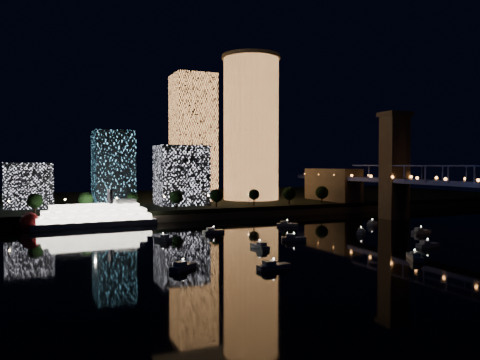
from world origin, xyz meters
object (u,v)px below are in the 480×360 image
object	(u,v)px
tower_rectangular	(193,138)
truss_bridge	(480,189)
riverboat	(89,217)
tower_cylindrical	(251,128)

from	to	relation	value
tower_rectangular	truss_bridge	size ratio (longest dim) A/B	0.27
truss_bridge	riverboat	distance (m)	154.04
tower_cylindrical	riverboat	distance (m)	115.49
riverboat	tower_cylindrical	bearing A→B (deg)	26.82
tower_rectangular	riverboat	xyz separation A→B (m)	(-62.02, -53.81, -36.37)
truss_bridge	riverboat	world-z (taller)	truss_bridge
riverboat	truss_bridge	bearing A→B (deg)	-28.65
tower_rectangular	riverboat	size ratio (longest dim) A/B	1.34
tower_cylindrical	riverboat	xyz separation A→B (m)	(-95.72, -48.39, -42.83)
tower_rectangular	riverboat	distance (m)	89.80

